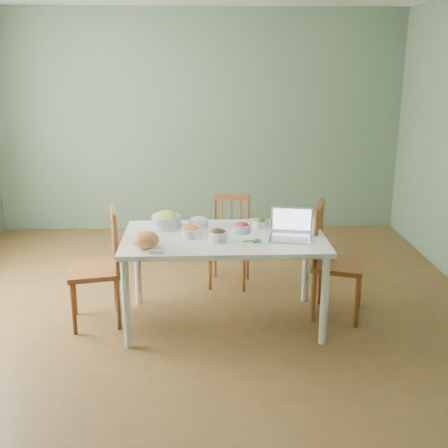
{
  "coord_description": "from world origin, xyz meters",
  "views": [
    {
      "loc": [
        0.02,
        -4.54,
        2.19
      ],
      "look_at": [
        0.2,
        -0.19,
        0.86
      ],
      "focal_mm": 45.41,
      "sensor_mm": 36.0,
      "label": 1
    }
  ],
  "objects_px": {
    "dining_table": "(224,280)",
    "bread_boule": "(146,240)",
    "chair_far": "(229,242)",
    "chair_left": "(93,268)",
    "laptop": "(291,225)",
    "chair_right": "(339,262)",
    "bowl_squash": "(166,220)"
  },
  "relations": [
    {
      "from": "chair_right",
      "to": "laptop",
      "type": "distance_m",
      "value": 0.63
    },
    {
      "from": "chair_far",
      "to": "chair_right",
      "type": "xyz_separation_m",
      "value": [
        0.9,
        -0.72,
        0.06
      ]
    },
    {
      "from": "dining_table",
      "to": "chair_right",
      "type": "height_order",
      "value": "chair_right"
    },
    {
      "from": "chair_far",
      "to": "bread_boule",
      "type": "distance_m",
      "value": 1.34
    },
    {
      "from": "chair_far",
      "to": "laptop",
      "type": "height_order",
      "value": "laptop"
    },
    {
      "from": "chair_far",
      "to": "chair_right",
      "type": "height_order",
      "value": "chair_right"
    },
    {
      "from": "bowl_squash",
      "to": "laptop",
      "type": "xyz_separation_m",
      "value": [
        1.0,
        -0.35,
        0.04
      ]
    },
    {
      "from": "chair_right",
      "to": "laptop",
      "type": "height_order",
      "value": "laptop"
    },
    {
      "from": "chair_left",
      "to": "laptop",
      "type": "relative_size",
      "value": 2.93
    },
    {
      "from": "laptop",
      "to": "dining_table",
      "type": "bearing_deg",
      "value": 179.7
    },
    {
      "from": "bread_boule",
      "to": "laptop",
      "type": "bearing_deg",
      "value": 8.38
    },
    {
      "from": "dining_table",
      "to": "laptop",
      "type": "distance_m",
      "value": 0.73
    },
    {
      "from": "chair_far",
      "to": "chair_left",
      "type": "relative_size",
      "value": 0.88
    },
    {
      "from": "bowl_squash",
      "to": "chair_left",
      "type": "bearing_deg",
      "value": -161.18
    },
    {
      "from": "dining_table",
      "to": "chair_right",
      "type": "relative_size",
      "value": 1.66
    },
    {
      "from": "chair_left",
      "to": "chair_far",
      "type": "bearing_deg",
      "value": 112.32
    },
    {
      "from": "chair_right",
      "to": "laptop",
      "type": "xyz_separation_m",
      "value": [
        -0.45,
        -0.2,
        0.39
      ]
    },
    {
      "from": "chair_left",
      "to": "chair_right",
      "type": "distance_m",
      "value": 2.05
    },
    {
      "from": "dining_table",
      "to": "chair_right",
      "type": "bearing_deg",
      "value": 5.32
    },
    {
      "from": "dining_table",
      "to": "bowl_squash",
      "type": "relative_size",
      "value": 6.61
    },
    {
      "from": "chair_right",
      "to": "bread_boule",
      "type": "relative_size",
      "value": 4.9
    },
    {
      "from": "chair_far",
      "to": "chair_right",
      "type": "distance_m",
      "value": 1.15
    },
    {
      "from": "chair_far",
      "to": "bowl_squash",
      "type": "distance_m",
      "value": 0.89
    },
    {
      "from": "chair_far",
      "to": "bowl_squash",
      "type": "bearing_deg",
      "value": -123.8
    },
    {
      "from": "bread_boule",
      "to": "chair_far",
      "type": "bearing_deg",
      "value": 57.74
    },
    {
      "from": "chair_left",
      "to": "bread_boule",
      "type": "relative_size",
      "value": 4.89
    },
    {
      "from": "chair_right",
      "to": "dining_table",
      "type": "bearing_deg",
      "value": 114.1
    },
    {
      "from": "chair_right",
      "to": "bowl_squash",
      "type": "relative_size",
      "value": 3.99
    },
    {
      "from": "chair_left",
      "to": "laptop",
      "type": "xyz_separation_m",
      "value": [
        1.6,
        -0.15,
        0.39
      ]
    },
    {
      "from": "dining_table",
      "to": "bread_boule",
      "type": "height_order",
      "value": "bread_boule"
    },
    {
      "from": "chair_left",
      "to": "bread_boule",
      "type": "height_order",
      "value": "chair_left"
    },
    {
      "from": "bread_boule",
      "to": "dining_table",
      "type": "bearing_deg",
      "value": 24.45
    }
  ]
}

